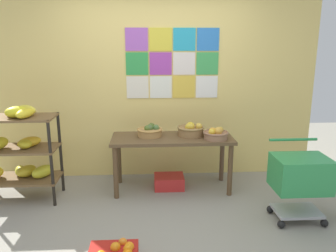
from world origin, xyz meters
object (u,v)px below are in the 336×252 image
Objects in this scene: fruit_basket_back_left at (191,130)px; produce_crate_under_table at (169,182)px; banana_shelf_unit at (19,147)px; fruit_basket_left at (216,134)px; shopping_cart at (300,176)px; display_table at (172,144)px; fruit_basket_right at (150,131)px.

fruit_basket_back_left is 0.91× the size of produce_crate_under_table.
banana_shelf_unit is 2.33m from fruit_basket_left.
shopping_cart is at bearing -41.49° from fruit_basket_back_left.
fruit_basket_left is at bearing -15.73° from produce_crate_under_table.
fruit_basket_back_left is 1.40m from shopping_cart.
produce_crate_under_table is (1.77, 0.21, -0.58)m from banana_shelf_unit.
fruit_basket_right reaches higher than display_table.
produce_crate_under_table is (-0.04, 0.03, -0.52)m from display_table.
banana_shelf_unit reaches higher than display_table.
display_table is at bearing 166.51° from fruit_basket_left.
fruit_basket_left reaches higher than fruit_basket_right.
produce_crate_under_table is (0.24, -0.03, -0.68)m from fruit_basket_right.
produce_crate_under_table is (-0.28, -0.01, -0.69)m from fruit_basket_back_left.
banana_shelf_unit is at bearing -170.95° from fruit_basket_right.
fruit_basket_right is 1.82m from shopping_cart.
banana_shelf_unit is 3.16m from shopping_cart.
fruit_basket_left is at bearing -13.17° from fruit_basket_right.
produce_crate_under_table is (-0.56, 0.16, -0.68)m from fruit_basket_left.
fruit_basket_left is 1.08m from shopping_cart.
shopping_cart is (1.03, -0.91, -0.28)m from fruit_basket_back_left.
display_table is at bearing -12.56° from fruit_basket_right.
banana_shelf_unit is 3.33× the size of fruit_basket_back_left.
fruit_basket_right is at bearing 178.31° from fruit_basket_back_left.
banana_shelf_unit is 1.87m from produce_crate_under_table.
fruit_basket_right is at bearing 9.05° from banana_shelf_unit.
fruit_basket_back_left reaches higher than display_table.
display_table is at bearing -40.86° from produce_crate_under_table.
banana_shelf_unit is at bearing -174.24° from display_table.
banana_shelf_unit is at bearing -173.08° from produce_crate_under_table.
shopping_cart is at bearing -30.92° from fruit_basket_right.
produce_crate_under_table is at bearing -6.98° from fruit_basket_right.
display_table is 4.90× the size of fruit_basket_left.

